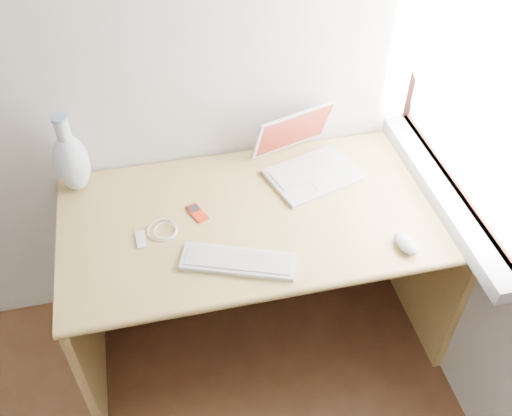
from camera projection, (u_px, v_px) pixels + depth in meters
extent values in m
cube|color=white|center=(499.00, 62.00, 1.72)|extent=(0.01, 0.90, 1.00)
cube|color=gray|center=(442.00, 194.00, 2.08)|extent=(0.10, 0.96, 0.06)
cube|color=white|center=(479.00, 56.00, 1.68)|extent=(0.02, 0.84, 0.92)
cube|color=tan|center=(261.00, 215.00, 2.06)|extent=(1.44, 0.72, 0.03)
cube|color=tan|center=(85.00, 312.00, 2.22)|extent=(0.03, 0.68, 0.73)
cube|color=tan|center=(420.00, 253.00, 2.44)|extent=(0.03, 0.68, 0.73)
cube|color=tan|center=(243.00, 203.00, 2.48)|extent=(1.38, 0.03, 0.49)
cube|color=white|center=(313.00, 175.00, 2.19)|extent=(0.38, 0.32, 0.02)
cube|color=silver|center=(314.00, 173.00, 2.18)|extent=(0.33, 0.21, 0.00)
cube|color=white|center=(307.00, 134.00, 2.19)|extent=(0.34, 0.18, 0.21)
cube|color=maroon|center=(307.00, 134.00, 2.19)|extent=(0.31, 0.15, 0.18)
cube|color=white|center=(238.00, 261.00, 1.88)|extent=(0.39, 0.24, 0.02)
cube|color=silver|center=(238.00, 259.00, 1.87)|extent=(0.36, 0.20, 0.00)
ellipsoid|color=white|center=(406.00, 243.00, 1.92)|extent=(0.09, 0.12, 0.04)
cube|color=#B5230C|center=(197.00, 213.00, 2.04)|extent=(0.08, 0.11, 0.01)
cube|color=black|center=(197.00, 212.00, 2.04)|extent=(0.04, 0.04, 0.00)
torus|color=white|center=(162.00, 230.00, 1.98)|extent=(0.12, 0.12, 0.01)
cube|color=white|center=(141.00, 239.00, 1.95)|extent=(0.04, 0.08, 0.01)
ellipsoid|color=silver|center=(72.00, 163.00, 2.06)|extent=(0.13, 0.13, 0.24)
cylinder|color=silver|center=(62.00, 130.00, 1.96)|extent=(0.05, 0.05, 0.10)
cylinder|color=#81A8CE|center=(59.00, 118.00, 1.92)|extent=(0.06, 0.06, 0.01)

